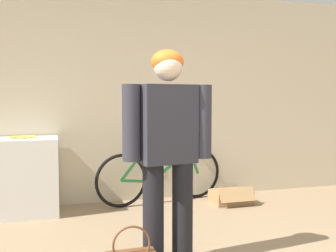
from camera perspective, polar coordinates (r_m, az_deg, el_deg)
name	(u,v)px	position (r m, az deg, el deg)	size (l,w,h in m)	color
wall_back	(118,97)	(4.88, -7.30, 4.24)	(8.00, 0.07, 2.60)	beige
side_shelf	(21,177)	(4.61, -20.56, -6.93)	(0.79, 0.52, 0.85)	white
person	(168,143)	(2.97, -0.01, -2.51)	(0.70, 0.26, 1.64)	black
bicycle	(161,174)	(4.85, -0.99, -7.04)	(1.65, 0.47, 0.71)	black
banana	(23,137)	(4.52, -20.28, -1.50)	(0.30, 0.08, 0.03)	#EAD64C
cardboard_box	(231,197)	(4.94, 9.13, -10.10)	(0.47, 0.40, 0.22)	#A87F51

